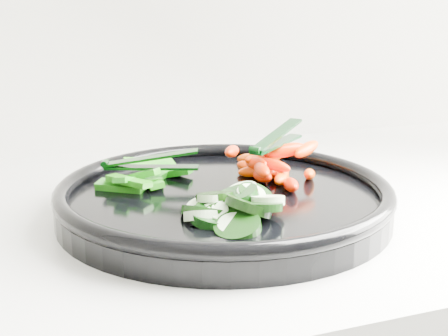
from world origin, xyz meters
name	(u,v)px	position (x,y,z in m)	size (l,w,h in m)	color
veggie_tray	(224,198)	(0.34, 1.65, 0.95)	(0.47, 0.47, 0.04)	black
cucumber_pile	(228,209)	(0.32, 1.58, 0.96)	(0.11, 0.12, 0.04)	black
carrot_pile	(271,164)	(0.42, 1.69, 0.97)	(0.13, 0.17, 0.05)	#FF3D00
pepper_pile	(144,178)	(0.27, 1.72, 0.96)	(0.12, 0.11, 0.03)	#14730A
tong_carrot	(275,140)	(0.42, 1.68, 1.00)	(0.10, 0.08, 0.02)	black
tong_pepper	(148,163)	(0.27, 1.72, 0.98)	(0.11, 0.05, 0.02)	black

